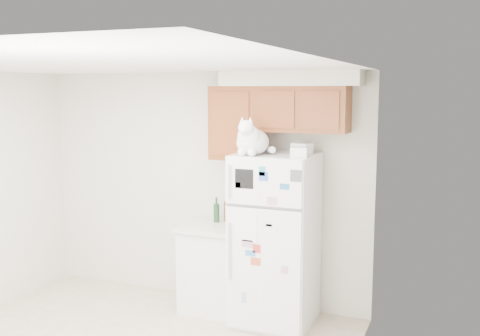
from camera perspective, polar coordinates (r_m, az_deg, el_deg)
The scene contains 8 objects.
room_shell at distance 4.60m, azimuth -12.24°, elevation -0.24°, with size 3.84×4.04×2.52m.
refrigerator at distance 5.59m, azimuth 3.57°, elevation -7.23°, with size 0.76×0.78×1.70m.
base_counter at distance 6.01m, azimuth -2.59°, elevation -9.99°, with size 0.64×0.64×0.92m.
cat at distance 5.30m, azimuth 1.19°, elevation 2.82°, with size 0.36×0.53×0.37m.
storage_box_back at distance 5.47m, azimuth 6.31°, elevation 1.99°, with size 0.18×0.13×0.10m, color white.
storage_box_front at distance 5.19m, azimuth 6.02°, elevation 1.62°, with size 0.15×0.11×0.09m, color white.
bottle_green at distance 5.96m, azimuth -2.41°, elevation -4.25°, with size 0.06×0.06×0.27m, color #19381E, non-canonical shape.
bottle_amber at distance 6.00m, azimuth -1.33°, elevation -4.06°, with size 0.07×0.07×0.29m, color #593814, non-canonical shape.
Camera 1 is at (2.69, -3.52, 2.32)m, focal length 42.00 mm.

